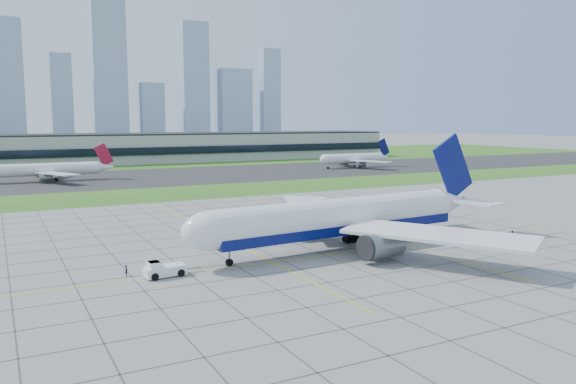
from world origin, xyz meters
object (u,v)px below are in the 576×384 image
at_px(pushback_tug, 163,269).
at_px(distant_jet_1, 49,169).
at_px(crew_far, 513,236).
at_px(crew_near, 126,270).
at_px(distant_jet_2, 354,158).
at_px(airliner, 342,218).

height_order(pushback_tug, distant_jet_1, distant_jet_1).
bearing_deg(pushback_tug, crew_far, -10.27).
height_order(pushback_tug, crew_near, pushback_tug).
bearing_deg(crew_far, pushback_tug, -142.50).
xyz_separation_m(crew_near, distant_jet_2, (138.80, 143.46, 3.64)).
xyz_separation_m(crew_near, crew_far, (70.43, -9.33, 0.13)).
xyz_separation_m(pushback_tug, distant_jet_1, (-2.94, 148.61, 3.41)).
height_order(crew_near, crew_far, crew_far).
xyz_separation_m(crew_far, distant_jet_2, (68.37, 152.79, 3.51)).
bearing_deg(airliner, crew_far, -20.74).
relative_size(airliner, crew_near, 38.20).
xyz_separation_m(airliner, crew_far, (32.65, -9.45, -4.55)).
distance_m(crew_far, distant_jet_1, 169.71).
height_order(pushback_tug, crew_far, pushback_tug).
bearing_deg(crew_near, distant_jet_1, 13.11).
height_order(distant_jet_1, distant_jet_2, same).
bearing_deg(pushback_tug, distant_jet_1, 86.54).
distance_m(crew_near, crew_far, 71.05).
bearing_deg(airliner, distant_jet_2, 50.23).
relative_size(airliner, crew_far, 33.21).
relative_size(crew_near, crew_far, 0.87).
distance_m(airliner, distant_jet_2, 175.36).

